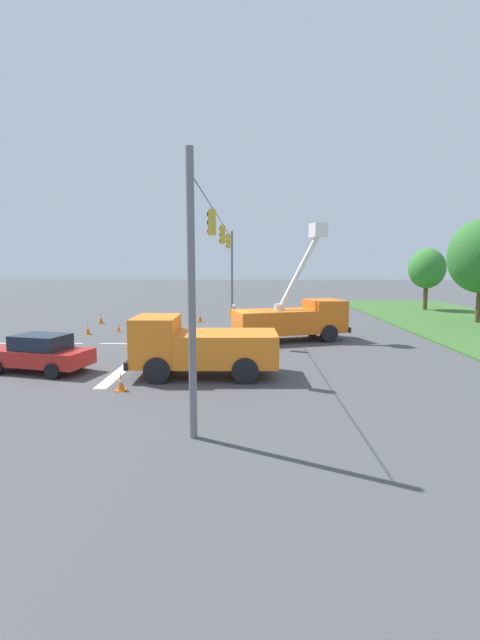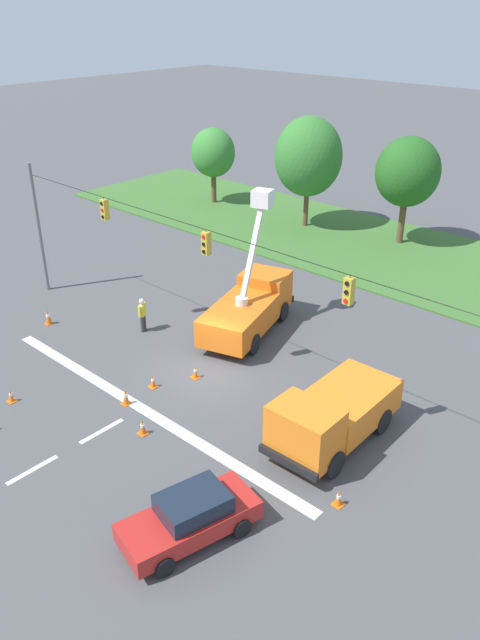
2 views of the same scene
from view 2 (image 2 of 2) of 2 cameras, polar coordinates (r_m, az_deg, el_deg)
ground_plane at (r=27.99m, az=-2.76°, el=-4.62°), size 200.00×200.00×0.00m
grass_verge at (r=41.30m, az=15.16°, el=5.47°), size 56.00×12.00×0.10m
lane_markings at (r=25.15m, az=-11.57°, el=-9.38°), size 17.60×15.25×0.01m
signal_gantry at (r=25.91m, az=-2.98°, el=3.71°), size 26.20×0.33×7.20m
tree_far_west at (r=50.38m, az=-2.47°, el=15.02°), size 3.51×3.34×5.94m
tree_west at (r=44.70m, az=6.28°, el=14.61°), size 4.63×4.79×7.77m
tree_centre at (r=42.48m, az=15.10°, el=12.92°), size 4.10×4.31×7.11m
utility_truck_bucket_lift at (r=30.65m, az=0.86°, el=1.37°), size 4.25×6.96×6.78m
utility_truck_support_near at (r=23.38m, az=8.39°, el=-8.58°), size 2.65×5.82×2.39m
sedan_red at (r=19.95m, az=-4.54°, el=-17.48°), size 2.75×4.60×1.56m
road_worker at (r=31.10m, az=-8.91°, el=0.65°), size 0.38×0.61×1.77m
traffic_cone_foreground_right at (r=26.03m, az=-10.42°, el=-6.89°), size 0.36×0.36×0.73m
traffic_cone_mid_left at (r=24.32m, az=-8.90°, el=-9.63°), size 0.36×0.36×0.66m
traffic_cone_mid_right at (r=33.12m, az=-17.14°, el=0.29°), size 0.36×0.36×0.82m
traffic_cone_lane_edge_a at (r=21.42m, az=9.00°, el=-15.77°), size 0.36×0.36×0.63m
traffic_cone_lane_edge_b at (r=26.95m, az=-7.97°, el=-5.57°), size 0.36×0.36×0.59m
traffic_cone_far_left at (r=27.37m, az=-4.10°, el=-4.76°), size 0.36×0.36×0.61m
traffic_cone_far_right at (r=27.46m, az=-20.21°, el=-6.53°), size 0.36×0.36×0.58m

